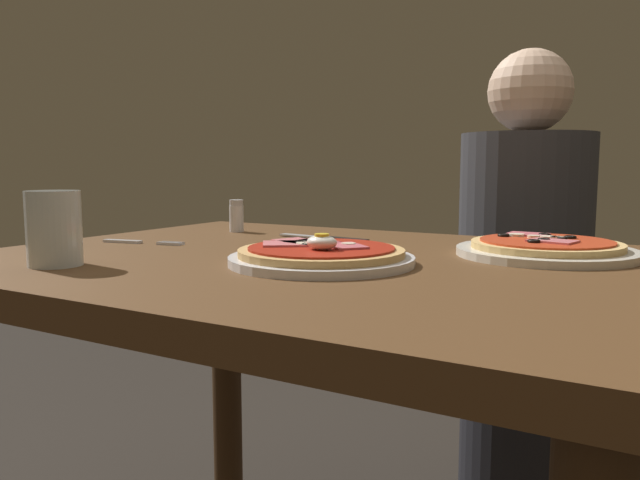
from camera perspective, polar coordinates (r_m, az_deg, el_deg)
dining_table at (r=0.99m, az=-0.62°, el=-9.34°), size 1.01×0.80×0.76m
pizza_foreground at (r=0.88m, az=0.09°, el=-1.41°), size 0.26×0.26×0.05m
pizza_across_left at (r=1.02m, az=19.88°, el=-0.75°), size 0.27×0.27×0.03m
water_glass_near at (r=0.94m, az=-23.04°, el=0.54°), size 0.07×0.07×0.10m
fork at (r=1.16m, az=-16.40°, el=-0.17°), size 0.16×0.05×0.00m
knife at (r=1.17m, az=0.81°, el=0.17°), size 0.20×0.04×0.01m
salt_shaker at (r=1.32m, az=-7.62°, el=2.18°), size 0.03×0.03×0.07m
diner_person at (r=1.65m, az=17.91°, el=-5.47°), size 0.32×0.32×1.18m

